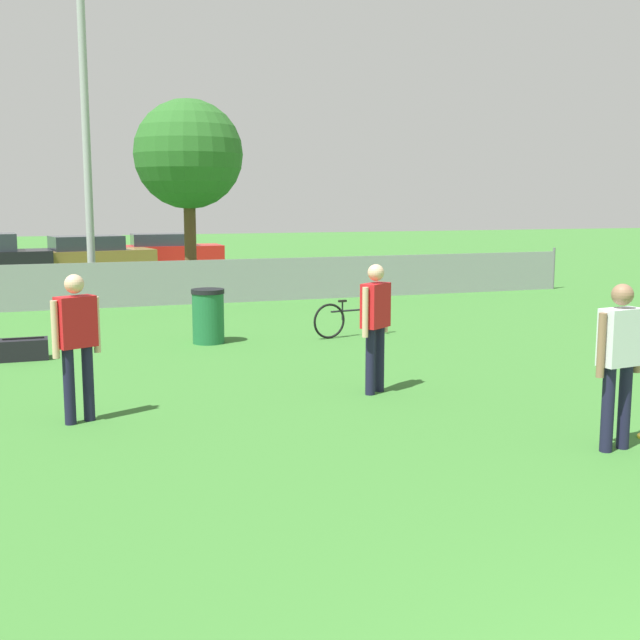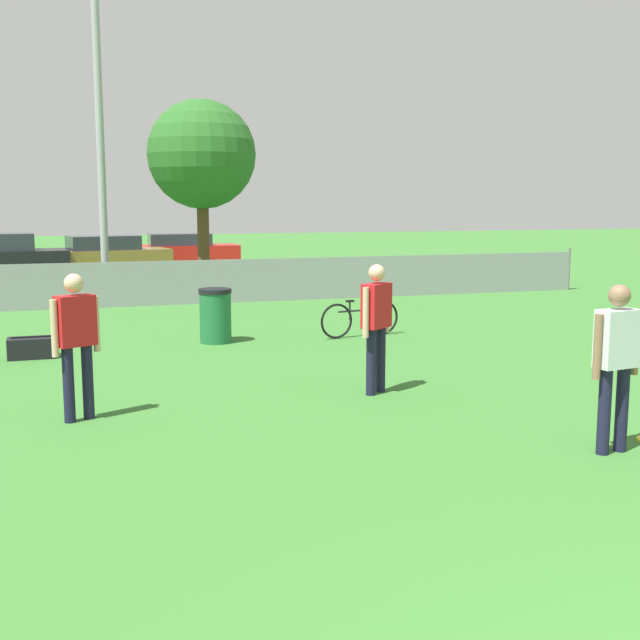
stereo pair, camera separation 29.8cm
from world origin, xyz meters
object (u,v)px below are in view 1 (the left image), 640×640
object	(u,v)px
player_thrower_red	(375,318)
trash_bin	(208,316)
light_pole	(84,82)
bicycle_sideline	(353,318)
parked_car_tan	(87,256)
tree_near_pole	(188,155)
player_receiver_white	(619,354)
parked_car_red	(163,250)
player_defender_red	(77,336)
gear_bag_sideline	(24,349)

from	to	relation	value
player_thrower_red	trash_bin	xyz separation A→B (m)	(-1.35, 4.52, -0.52)
light_pole	bicycle_sideline	size ratio (longest dim) A/B	5.62
parked_car_tan	tree_near_pole	bearing A→B (deg)	-82.30
player_receiver_white	parked_car_red	xyz separation A→B (m)	(-0.97, 24.99, -0.37)
parked_car_tan	player_receiver_white	bearing A→B (deg)	-89.95
player_thrower_red	trash_bin	world-z (taller)	player_thrower_red
light_pole	player_defender_red	size ratio (longest dim) A/B	5.39
tree_near_pole	player_defender_red	world-z (taller)	tree_near_pole
light_pole	gear_bag_sideline	world-z (taller)	light_pole
gear_bag_sideline	light_pole	bearing A→B (deg)	78.27
player_receiver_white	bicycle_sideline	world-z (taller)	player_receiver_white
player_defender_red	gear_bag_sideline	xyz separation A→B (m)	(-0.67, 4.19, -0.85)
light_pole	parked_car_red	world-z (taller)	light_pole
player_thrower_red	player_defender_red	world-z (taller)	same
light_pole	bicycle_sideline	xyz separation A→B (m)	(4.32, -7.22, -5.12)
player_thrower_red	bicycle_sideline	xyz separation A→B (m)	(1.39, 4.32, -0.67)
gear_bag_sideline	player_receiver_white	bearing A→B (deg)	-50.54
player_receiver_white	bicycle_sideline	size ratio (longest dim) A/B	1.04
player_thrower_red	player_receiver_white	distance (m)	3.41
bicycle_sideline	parked_car_red	size ratio (longest dim) A/B	0.37
parked_car_tan	parked_car_red	bearing A→B (deg)	30.92
player_defender_red	trash_bin	xyz separation A→B (m)	(2.48, 4.71, -0.52)
player_thrower_red	gear_bag_sideline	world-z (taller)	player_thrower_red
parked_car_red	light_pole	bearing A→B (deg)	-107.08
player_defender_red	parked_car_tan	size ratio (longest dim) A/B	0.37
tree_near_pole	parked_car_tan	xyz separation A→B (m)	(-2.32, 7.25, -3.09)
player_receiver_white	parked_car_tan	world-z (taller)	player_receiver_white
trash_bin	bicycle_sideline	bearing A→B (deg)	-4.14
player_defender_red	bicycle_sideline	distance (m)	6.93
light_pole	tree_near_pole	distance (m)	3.17
player_thrower_red	trash_bin	distance (m)	4.74
light_pole	tree_near_pole	world-z (taller)	light_pole
tree_near_pole	trash_bin	size ratio (longest dim) A/B	5.31
player_receiver_white	parked_car_red	world-z (taller)	player_receiver_white
parked_car_tan	trash_bin	bearing A→B (deg)	-95.12
player_thrower_red	gear_bag_sideline	bearing A→B (deg)	102.48
player_receiver_white	parked_car_tan	distance (m)	22.73
bicycle_sideline	player_receiver_white	bearing A→B (deg)	-99.62
light_pole	trash_bin	size ratio (longest dim) A/B	9.48
tree_near_pole	gear_bag_sideline	distance (m)	9.73
bicycle_sideline	parked_car_red	world-z (taller)	parked_car_red
gear_bag_sideline	bicycle_sideline	bearing A→B (deg)	3.15
player_thrower_red	player_receiver_white	world-z (taller)	same
gear_bag_sideline	parked_car_red	world-z (taller)	parked_car_red
trash_bin	parked_car_tan	distance (m)	14.79
player_receiver_white	gear_bag_sideline	world-z (taller)	player_receiver_white
trash_bin	player_receiver_white	bearing A→B (deg)	-70.46
tree_near_pole	parked_car_tan	world-z (taller)	tree_near_pole
tree_near_pole	bicycle_sideline	world-z (taller)	tree_near_pole
tree_near_pole	parked_car_red	world-z (taller)	tree_near_pole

